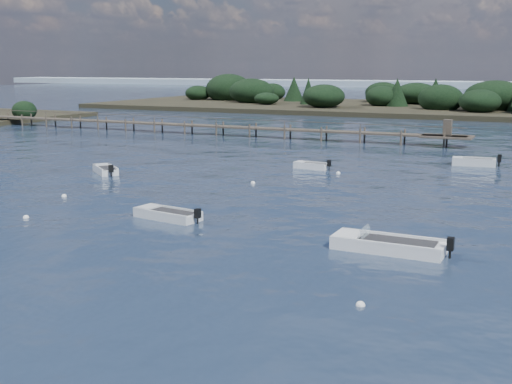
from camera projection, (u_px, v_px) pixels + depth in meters
The scene contains 13 objects.
ground at pixel (428, 134), 76.32m from camera, with size 400.00×400.00×0.00m, color #172336.
tender_far_white at pixel (311, 167), 50.19m from camera, with size 3.01×1.26×1.02m.
tender_far_grey_b at pixel (474, 163), 51.73m from camera, with size 3.79×1.65×1.28m.
tender_far_grey at pixel (106, 171), 48.05m from camera, with size 3.17×2.86×1.10m.
dinghy_mid_white_a at pixel (388, 247), 27.89m from camera, with size 5.15×1.85×1.20m.
dinghy_mid_grey at pixel (168, 216), 33.74m from camera, with size 4.05×1.92×1.01m.
buoy_b at pixel (360, 306), 21.50m from camera, with size 0.32×0.32×0.32m, color white.
buoy_c at pixel (26, 218), 33.93m from camera, with size 0.32×0.32×0.32m, color white.
buoy_e at pixel (338, 174), 47.97m from camera, with size 0.32×0.32×0.32m, color white.
buoy_extra_a at pixel (253, 183), 43.96m from camera, with size 0.32×0.32×0.32m, color white.
buoy_extra_b at pixel (64, 196), 39.51m from camera, with size 0.32×0.32×0.32m, color white.
jetty at pixel (220, 127), 74.59m from camera, with size 64.50×3.20×3.40m.
distant_haze at pixel (284, 86), 264.86m from camera, with size 280.00×20.00×2.40m, color #98ADBC.
Camera 1 is at (13.98, -17.70, 7.89)m, focal length 45.00 mm.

